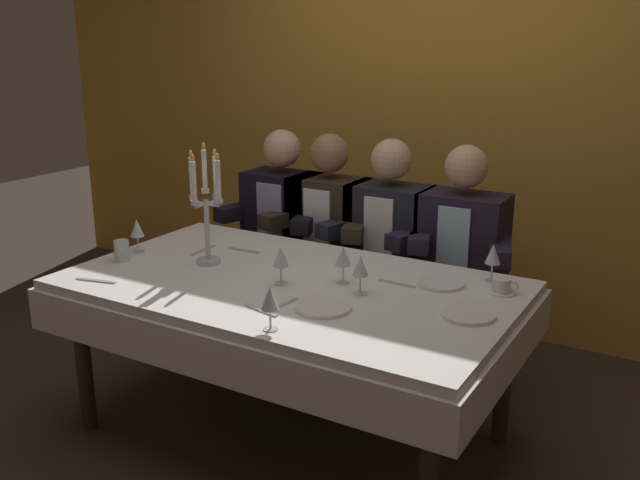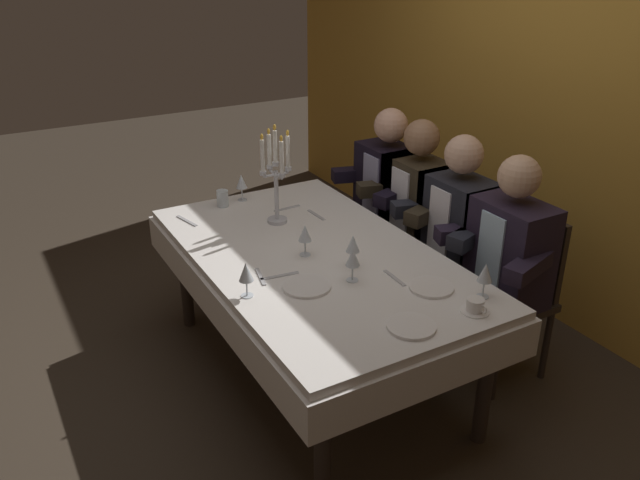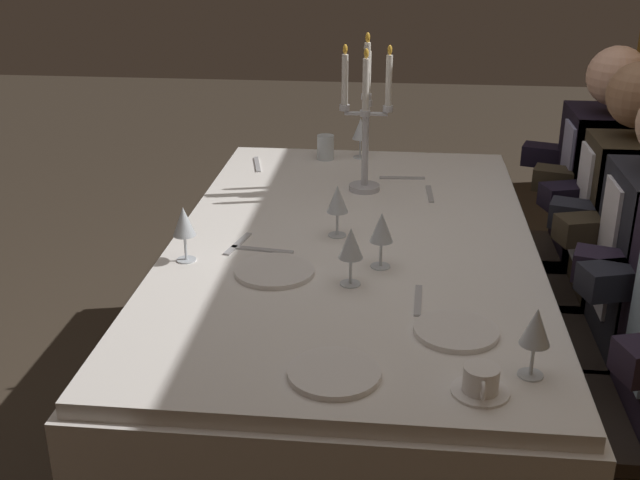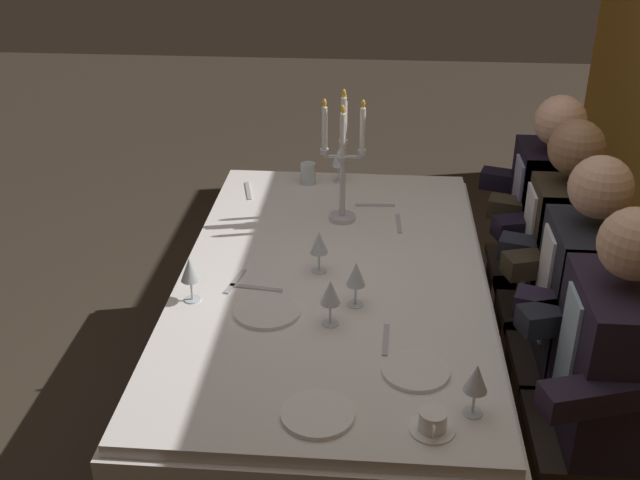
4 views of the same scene
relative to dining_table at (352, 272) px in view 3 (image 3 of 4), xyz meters
name	(u,v)px [view 3 (image 3 of 4)]	position (x,y,z in m)	size (l,w,h in m)	color
ground_plane	(349,435)	(0.00, 0.00, -0.62)	(12.00, 12.00, 0.00)	#3B3126
dining_table	(352,272)	(0.00, 0.00, 0.00)	(1.94, 1.14, 0.74)	white
candelabra	(366,119)	(-0.45, 0.01, 0.38)	(0.19, 0.19, 0.56)	silver
dinner_plate_0	(275,271)	(0.28, -0.20, 0.13)	(0.22, 0.22, 0.01)	white
dinner_plate_1	(456,331)	(0.57, 0.28, 0.13)	(0.20, 0.20, 0.01)	white
dinner_plate_2	(334,373)	(0.79, 0.01, 0.13)	(0.20, 0.20, 0.01)	white
wine_glass_0	(351,245)	(0.33, 0.01, 0.23)	(0.07, 0.07, 0.16)	silver
wine_glass_1	(382,229)	(0.21, 0.09, 0.23)	(0.07, 0.07, 0.16)	silver
wine_glass_2	(361,130)	(-0.85, -0.03, 0.24)	(0.07, 0.07, 0.16)	silver
wine_glass_3	(184,223)	(0.22, -0.47, 0.24)	(0.07, 0.07, 0.16)	silver
wine_glass_4	(536,329)	(0.74, 0.44, 0.23)	(0.07, 0.07, 0.16)	silver
wine_glass_5	(337,200)	(-0.01, -0.05, 0.24)	(0.07, 0.07, 0.16)	silver
water_tumbler_0	(326,147)	(-0.82, -0.16, 0.17)	(0.07, 0.07, 0.10)	silver
coffee_cup_0	(481,382)	(0.82, 0.32, 0.15)	(0.13, 0.12, 0.06)	white
knife_0	(262,250)	(0.13, -0.26, 0.12)	(0.19, 0.02, 0.01)	#B7B7BC
spoon_1	(430,194)	(-0.42, 0.25, 0.12)	(0.17, 0.02, 0.01)	#B7B7BC
fork_2	(418,300)	(0.41, 0.20, 0.12)	(0.17, 0.02, 0.01)	#B7B7BC
knife_3	(257,164)	(-0.71, -0.42, 0.12)	(0.19, 0.02, 0.01)	#B7B7BC
fork_4	(238,244)	(0.09, -0.34, 0.12)	(0.17, 0.02, 0.01)	#B7B7BC
spoon_5	(402,178)	(-0.59, 0.15, 0.12)	(0.17, 0.02, 0.01)	#B7B7BC
seated_diner_0	(603,185)	(-0.61, 0.89, 0.11)	(0.63, 0.48, 1.24)	#2F2620
seated_diner_1	(623,214)	(-0.31, 0.89, 0.11)	(0.63, 0.48, 1.24)	#2F2620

